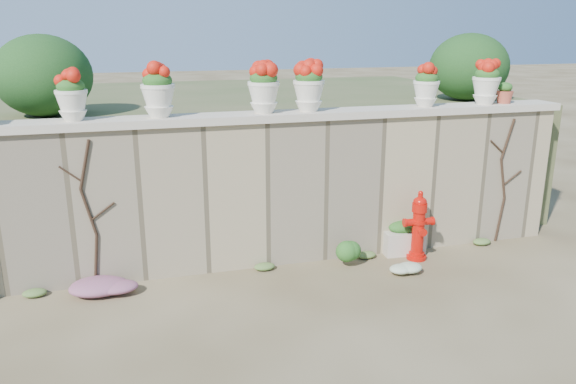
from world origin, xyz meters
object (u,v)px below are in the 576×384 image
object	(u,v)px
planter_box	(403,238)
urn_pot_0	(71,96)
terracotta_pot	(505,94)
fire_hydrant	(419,225)

from	to	relation	value
planter_box	urn_pot_0	bearing A→B (deg)	-178.60
terracotta_pot	urn_pot_0	bearing A→B (deg)	180.00
fire_hydrant	terracotta_pot	size ratio (longest dim) A/B	3.38
fire_hydrant	urn_pot_0	size ratio (longest dim) A/B	1.69
urn_pot_0	terracotta_pot	size ratio (longest dim) A/B	1.99
fire_hydrant	urn_pot_0	bearing A→B (deg)	178.64
urn_pot_0	terracotta_pot	distance (m)	6.01
fire_hydrant	urn_pot_0	distance (m)	4.86
planter_box	terracotta_pot	xyz separation A→B (m)	(1.66, 0.25, 2.01)
planter_box	terracotta_pot	world-z (taller)	terracotta_pot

